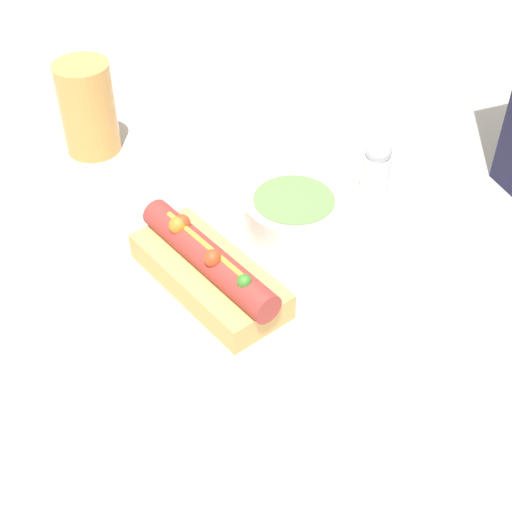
{
  "coord_description": "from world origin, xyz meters",
  "views": [
    {
      "loc": [
        0.46,
        -0.18,
        0.49
      ],
      "look_at": [
        0.0,
        0.0,
        0.05
      ],
      "focal_mm": 50.0,
      "sensor_mm": 36.0,
      "label": 1
    }
  ],
  "objects_px": {
    "hot_dog": "(208,269)",
    "drinking_glass": "(88,108)",
    "salt_shaker": "(377,167)",
    "spoon": "(248,211)",
    "soup_bowl": "(293,216)"
  },
  "relations": [
    {
      "from": "hot_dog",
      "to": "drinking_glass",
      "type": "relative_size",
      "value": 1.59
    },
    {
      "from": "salt_shaker",
      "to": "drinking_glass",
      "type": "bearing_deg",
      "value": -125.92
    },
    {
      "from": "spoon",
      "to": "salt_shaker",
      "type": "distance_m",
      "value": 0.16
    },
    {
      "from": "drinking_glass",
      "to": "salt_shaker",
      "type": "relative_size",
      "value": 1.61
    },
    {
      "from": "spoon",
      "to": "drinking_glass",
      "type": "xyz_separation_m",
      "value": [
        -0.21,
        -0.12,
        0.03
      ]
    },
    {
      "from": "hot_dog",
      "to": "soup_bowl",
      "type": "relative_size",
      "value": 1.82
    },
    {
      "from": "hot_dog",
      "to": "salt_shaker",
      "type": "distance_m",
      "value": 0.25
    },
    {
      "from": "hot_dog",
      "to": "drinking_glass",
      "type": "xyz_separation_m",
      "value": [
        -0.3,
        -0.05,
        0.02
      ]
    },
    {
      "from": "hot_dog",
      "to": "drinking_glass",
      "type": "distance_m",
      "value": 0.31
    },
    {
      "from": "spoon",
      "to": "soup_bowl",
      "type": "bearing_deg",
      "value": -65.77
    },
    {
      "from": "drinking_glass",
      "to": "salt_shaker",
      "type": "xyz_separation_m",
      "value": [
        0.2,
        0.28,
        -0.02
      ]
    },
    {
      "from": "soup_bowl",
      "to": "salt_shaker",
      "type": "bearing_deg",
      "value": 114.71
    },
    {
      "from": "drinking_glass",
      "to": "spoon",
      "type": "bearing_deg",
      "value": 30.69
    },
    {
      "from": "soup_bowl",
      "to": "salt_shaker",
      "type": "xyz_separation_m",
      "value": [
        -0.06,
        0.13,
        -0.01
      ]
    },
    {
      "from": "soup_bowl",
      "to": "spoon",
      "type": "height_order",
      "value": "soup_bowl"
    }
  ]
}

